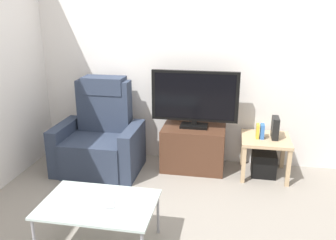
% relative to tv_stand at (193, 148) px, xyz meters
% --- Properties ---
extents(ground_plane, '(6.40, 6.40, 0.00)m').
position_rel_tv_stand_xyz_m(ground_plane, '(-0.13, -0.82, -0.26)').
color(ground_plane, gray).
extents(wall_back, '(6.40, 0.06, 2.60)m').
position_rel_tv_stand_xyz_m(wall_back, '(-0.13, 0.31, 1.04)').
color(wall_back, silver).
rests_on(wall_back, ground).
extents(tv_stand, '(0.74, 0.49, 0.52)m').
position_rel_tv_stand_xyz_m(tv_stand, '(0.00, 0.00, 0.00)').
color(tv_stand, '#4C2D1E').
rests_on(tv_stand, ground).
extents(television, '(1.01, 0.20, 0.67)m').
position_rel_tv_stand_xyz_m(television, '(-0.00, 0.02, 0.61)').
color(television, black).
rests_on(television, tv_stand).
extents(recliner_armchair, '(0.98, 0.78, 1.08)m').
position_rel_tv_stand_xyz_m(recliner_armchair, '(-1.10, -0.19, 0.11)').
color(recliner_armchair, '#2D384C').
rests_on(recliner_armchair, ground).
extents(side_table, '(0.54, 0.54, 0.46)m').
position_rel_tv_stand_xyz_m(side_table, '(0.83, -0.04, 0.13)').
color(side_table, tan).
rests_on(side_table, ground).
extents(subwoofer_box, '(0.27, 0.27, 0.27)m').
position_rel_tv_stand_xyz_m(subwoofer_box, '(0.83, -0.04, -0.12)').
color(subwoofer_box, black).
rests_on(subwoofer_box, ground).
extents(book_leftmost, '(0.03, 0.11, 0.16)m').
position_rel_tv_stand_xyz_m(book_leftmost, '(0.73, -0.06, 0.28)').
color(book_leftmost, gold).
rests_on(book_leftmost, side_table).
extents(book_middle, '(0.04, 0.11, 0.16)m').
position_rel_tv_stand_xyz_m(book_middle, '(0.78, -0.06, 0.28)').
color(book_middle, '#3366B2').
rests_on(book_middle, side_table).
extents(game_console, '(0.07, 0.20, 0.24)m').
position_rel_tv_stand_xyz_m(game_console, '(0.92, -0.03, 0.32)').
color(game_console, black).
rests_on(game_console, side_table).
extents(coffee_table, '(0.90, 0.60, 0.41)m').
position_rel_tv_stand_xyz_m(coffee_table, '(-0.57, -1.62, 0.12)').
color(coffee_table, '#B2C6C1').
rests_on(coffee_table, ground).
extents(cell_phone, '(0.12, 0.17, 0.01)m').
position_rel_tv_stand_xyz_m(cell_phone, '(-0.48, -1.62, 0.15)').
color(cell_phone, '#B7B7BC').
rests_on(cell_phone, coffee_table).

